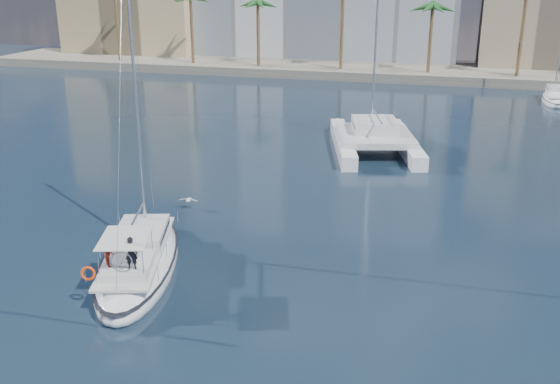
% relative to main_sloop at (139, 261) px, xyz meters
% --- Properties ---
extents(ground, '(160.00, 160.00, 0.00)m').
position_rel_main_sloop_xyz_m(ground, '(4.91, 3.36, -0.51)').
color(ground, black).
rests_on(ground, ground).
extents(quay, '(120.00, 14.00, 1.20)m').
position_rel_main_sloop_xyz_m(quay, '(4.91, 64.36, 0.09)').
color(quay, gray).
rests_on(quay, ground).
extents(building_beige, '(20.00, 14.00, 20.00)m').
position_rel_main_sloop_xyz_m(building_beige, '(26.91, 73.36, 9.49)').
color(building_beige, tan).
rests_on(building_beige, ground).
extents(palm_centre, '(3.60, 3.60, 12.30)m').
position_rel_main_sloop_xyz_m(palm_centre, '(4.91, 60.36, 9.77)').
color(palm_centre, brown).
rests_on(palm_centre, ground).
extents(main_sloop, '(6.63, 11.57, 16.37)m').
position_rel_main_sloop_xyz_m(main_sloop, '(0.00, 0.00, 0.00)').
color(main_sloop, white).
rests_on(main_sloop, ground).
extents(catamaran, '(9.27, 13.73, 18.23)m').
position_rel_main_sloop_xyz_m(catamaran, '(8.09, 24.92, 0.65)').
color(catamaran, white).
rests_on(catamaran, ground).
extents(seagull, '(1.22, 0.52, 0.22)m').
position_rel_main_sloop_xyz_m(seagull, '(-1.00, 8.34, 0.11)').
color(seagull, silver).
rests_on(seagull, ground).
extents(moored_yacht_a, '(3.37, 9.52, 11.90)m').
position_rel_main_sloop_xyz_m(moored_yacht_a, '(24.91, 50.36, -0.51)').
color(moored_yacht_a, white).
rests_on(moored_yacht_a, ground).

